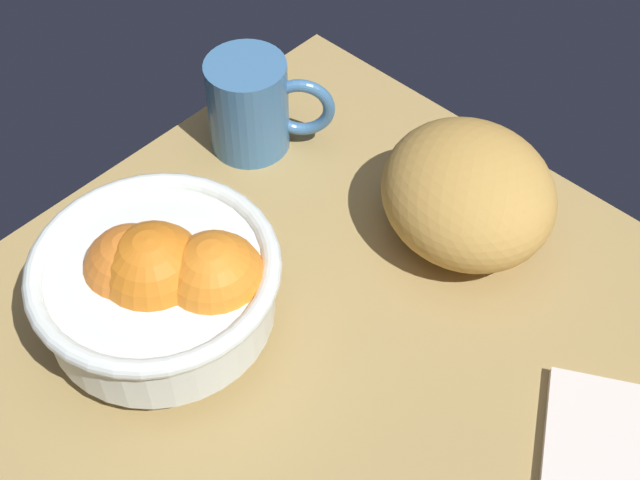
{
  "coord_description": "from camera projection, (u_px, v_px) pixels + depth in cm",
  "views": [
    {
      "loc": [
        -23.19,
        30.07,
        64.03
      ],
      "look_at": [
        11.07,
        -6.34,
        5.0
      ],
      "focal_mm": 50.79,
      "sensor_mm": 36.0,
      "label": 1
    }
  ],
  "objects": [
    {
      "name": "fruit_bowl",
      "position": [
        161.0,
        283.0,
        0.73
      ],
      "size": [
        20.49,
        20.49,
        11.38
      ],
      "color": "white",
      "rests_on": "ground"
    },
    {
      "name": "bread_loaf",
      "position": [
        468.0,
        193.0,
        0.81
      ],
      "size": [
        21.89,
        21.24,
        10.34
      ],
      "primitive_type": "ellipsoid",
      "rotation": [
        0.0,
        0.0,
        5.82
      ],
      "color": "#C49446",
      "rests_on": "ground"
    },
    {
      "name": "mug",
      "position": [
        252.0,
        105.0,
        0.89
      ],
      "size": [
        10.99,
        9.89,
        9.97
      ],
      "color": "teal",
      "rests_on": "ground"
    },
    {
      "name": "ground_plane",
      "position": [
        365.0,
        404.0,
        0.74
      ],
      "size": [
        71.08,
        63.59,
        3.0
      ],
      "primitive_type": "cube",
      "color": "#A88A50"
    }
  ]
}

